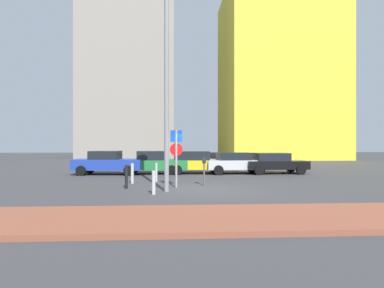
{
  "coord_description": "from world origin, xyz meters",
  "views": [
    {
      "loc": [
        -1.42,
        -14.43,
        2.04
      ],
      "look_at": [
        -0.46,
        1.89,
        2.03
      ],
      "focal_mm": 29.97,
      "sensor_mm": 36.0,
      "label": 1
    }
  ],
  "objects_px": {
    "parked_car_blue": "(108,163)",
    "parked_car_yellow": "(193,162)",
    "traffic_bollard_edge": "(154,183)",
    "parked_car_black": "(274,163)",
    "parking_meter": "(204,167)",
    "traffic_bollard_near": "(132,173)",
    "parked_car_green": "(154,162)",
    "parking_sign_post": "(176,151)",
    "parked_car_silver": "(235,162)",
    "traffic_bollard_far": "(126,177)",
    "traffic_bollard_mid": "(156,172)",
    "street_lamp": "(167,76)"
  },
  "relations": [
    {
      "from": "street_lamp",
      "to": "traffic_bollard_mid",
      "type": "relative_size",
      "value": 8.43
    },
    {
      "from": "parking_meter",
      "to": "traffic_bollard_edge",
      "type": "bearing_deg",
      "value": -131.33
    },
    {
      "from": "traffic_bollard_near",
      "to": "traffic_bollard_mid",
      "type": "distance_m",
      "value": 1.39
    },
    {
      "from": "parked_car_yellow",
      "to": "parked_car_black",
      "type": "relative_size",
      "value": 1.05
    },
    {
      "from": "parked_car_blue",
      "to": "parking_meter",
      "type": "height_order",
      "value": "parked_car_blue"
    },
    {
      "from": "parked_car_yellow",
      "to": "traffic_bollard_near",
      "type": "height_order",
      "value": "parked_car_yellow"
    },
    {
      "from": "parked_car_black",
      "to": "traffic_bollard_far",
      "type": "height_order",
      "value": "parked_car_black"
    },
    {
      "from": "parked_car_blue",
      "to": "parked_car_black",
      "type": "relative_size",
      "value": 1.09
    },
    {
      "from": "traffic_bollard_near",
      "to": "parked_car_black",
      "type": "bearing_deg",
      "value": 28.4
    },
    {
      "from": "parked_car_yellow",
      "to": "traffic_bollard_far",
      "type": "distance_m",
      "value": 7.97
    },
    {
      "from": "parked_car_green",
      "to": "parked_car_silver",
      "type": "xyz_separation_m",
      "value": [
        5.5,
        -0.11,
        -0.03
      ]
    },
    {
      "from": "parked_car_silver",
      "to": "street_lamp",
      "type": "xyz_separation_m",
      "value": [
        -4.52,
        -7.93,
        4.15
      ]
    },
    {
      "from": "parking_sign_post",
      "to": "traffic_bollard_near",
      "type": "distance_m",
      "value": 3.0
    },
    {
      "from": "parked_car_yellow",
      "to": "street_lamp",
      "type": "relative_size",
      "value": 0.52
    },
    {
      "from": "parked_car_green",
      "to": "traffic_bollard_far",
      "type": "height_order",
      "value": "parked_car_green"
    },
    {
      "from": "parked_car_yellow",
      "to": "parking_sign_post",
      "type": "height_order",
      "value": "parking_sign_post"
    },
    {
      "from": "parking_sign_post",
      "to": "traffic_bollard_far",
      "type": "xyz_separation_m",
      "value": [
        -2.27,
        -0.27,
        -1.16
      ]
    },
    {
      "from": "parked_car_blue",
      "to": "parked_car_yellow",
      "type": "distance_m",
      "value": 5.69
    },
    {
      "from": "parked_car_green",
      "to": "parked_car_yellow",
      "type": "bearing_deg",
      "value": 2.68
    },
    {
      "from": "parked_car_yellow",
      "to": "traffic_bollard_edge",
      "type": "distance_m",
      "value": 9.17
    },
    {
      "from": "parked_car_yellow",
      "to": "parked_car_silver",
      "type": "bearing_deg",
      "value": -4.55
    },
    {
      "from": "parked_car_blue",
      "to": "traffic_bollard_near",
      "type": "height_order",
      "value": "parked_car_blue"
    },
    {
      "from": "parked_car_green",
      "to": "parking_meter",
      "type": "bearing_deg",
      "value": -65.85
    },
    {
      "from": "parked_car_yellow",
      "to": "street_lamp",
      "type": "bearing_deg",
      "value": -101.38
    },
    {
      "from": "traffic_bollard_near",
      "to": "traffic_bollard_edge",
      "type": "relative_size",
      "value": 1.08
    },
    {
      "from": "parked_car_yellow",
      "to": "parked_car_silver",
      "type": "distance_m",
      "value": 2.89
    },
    {
      "from": "parking_sign_post",
      "to": "parked_car_silver",
      "type": "bearing_deg",
      "value": 58.46
    },
    {
      "from": "parked_car_green",
      "to": "traffic_bollard_mid",
      "type": "relative_size",
      "value": 4.28
    },
    {
      "from": "traffic_bollard_mid",
      "to": "street_lamp",
      "type": "bearing_deg",
      "value": -80.19
    },
    {
      "from": "parked_car_yellow",
      "to": "parked_car_silver",
      "type": "xyz_separation_m",
      "value": [
        2.88,
        -0.23,
        -0.03
      ]
    },
    {
      "from": "parked_car_green",
      "to": "traffic_bollard_near",
      "type": "distance_m",
      "value": 5.24
    },
    {
      "from": "parked_car_black",
      "to": "street_lamp",
      "type": "distance_m",
      "value": 11.33
    },
    {
      "from": "parked_car_green",
      "to": "parked_car_yellow",
      "type": "relative_size",
      "value": 0.97
    },
    {
      "from": "parking_sign_post",
      "to": "street_lamp",
      "type": "distance_m",
      "value": 3.49
    },
    {
      "from": "traffic_bollard_far",
      "to": "parked_car_blue",
      "type": "bearing_deg",
      "value": 107.86
    },
    {
      "from": "parked_car_blue",
      "to": "parking_meter",
      "type": "relative_size",
      "value": 3.35
    },
    {
      "from": "traffic_bollard_edge",
      "to": "traffic_bollard_near",
      "type": "bearing_deg",
      "value": 109.87
    },
    {
      "from": "traffic_bollard_mid",
      "to": "traffic_bollard_far",
      "type": "relative_size",
      "value": 0.94
    },
    {
      "from": "parked_car_blue",
      "to": "traffic_bollard_mid",
      "type": "distance_m",
      "value": 5.46
    },
    {
      "from": "traffic_bollard_edge",
      "to": "parked_car_yellow",
      "type": "bearing_deg",
      "value": 76.47
    },
    {
      "from": "parked_car_silver",
      "to": "street_lamp",
      "type": "relative_size",
      "value": 0.49
    },
    {
      "from": "parking_sign_post",
      "to": "parked_car_green",
      "type": "bearing_deg",
      "value": 101.77
    },
    {
      "from": "traffic_bollard_edge",
      "to": "parked_car_blue",
      "type": "bearing_deg",
      "value": 112.42
    },
    {
      "from": "traffic_bollard_near",
      "to": "traffic_bollard_edge",
      "type": "height_order",
      "value": "traffic_bollard_near"
    },
    {
      "from": "parked_car_green",
      "to": "traffic_bollard_edge",
      "type": "xyz_separation_m",
      "value": [
        0.48,
        -8.79,
        -0.31
      ]
    },
    {
      "from": "parking_meter",
      "to": "traffic_bollard_near",
      "type": "distance_m",
      "value": 3.76
    },
    {
      "from": "traffic_bollard_near",
      "to": "traffic_bollard_mid",
      "type": "bearing_deg",
      "value": 30.93
    },
    {
      "from": "traffic_bollard_edge",
      "to": "parked_car_black",
      "type": "bearing_deg",
      "value": 47.88
    },
    {
      "from": "parked_car_silver",
      "to": "street_lamp",
      "type": "distance_m",
      "value": 10.03
    },
    {
      "from": "parking_meter",
      "to": "traffic_bollard_edge",
      "type": "relative_size",
      "value": 1.43
    }
  ]
}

